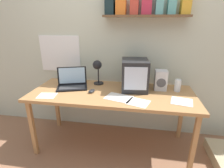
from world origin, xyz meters
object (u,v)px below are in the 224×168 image
at_px(open_notebook, 119,97).
at_px(loose_paper_near_monitor, 47,96).
at_px(corner_desk, 112,96).
at_px(desk_lamp, 97,68).
at_px(printed_handout, 182,101).
at_px(computer_mouse, 92,91).
at_px(laptop, 72,82).
at_px(crt_monitor, 135,75).
at_px(loose_paper_near_laptop, 138,102).
at_px(juice_glass, 178,86).
at_px(space_heater, 161,80).

height_order(open_notebook, loose_paper_near_monitor, same).
height_order(corner_desk, desk_lamp, desk_lamp).
relative_size(open_notebook, loose_paper_near_monitor, 1.53).
bearing_deg(printed_handout, desk_lamp, 161.15).
bearing_deg(computer_mouse, laptop, 154.53).
xyz_separation_m(corner_desk, open_notebook, (0.10, -0.14, 0.06)).
relative_size(crt_monitor, loose_paper_near_laptop, 1.45).
bearing_deg(computer_mouse, crt_monitor, 21.16).
bearing_deg(loose_paper_near_monitor, juice_glass, 14.67).
height_order(printed_handout, loose_paper_near_monitor, same).
bearing_deg(loose_paper_near_laptop, laptop, 158.89).
bearing_deg(crt_monitor, computer_mouse, -165.01).
bearing_deg(loose_paper_near_laptop, computer_mouse, 161.33).
bearing_deg(loose_paper_near_monitor, space_heater, 17.80).
distance_m(corner_desk, space_heater, 0.61).
distance_m(loose_paper_near_laptop, open_notebook, 0.23).
xyz_separation_m(juice_glass, loose_paper_near_monitor, (-1.45, -0.38, -0.06)).
bearing_deg(open_notebook, computer_mouse, 163.74).
height_order(juice_glass, computer_mouse, juice_glass).
xyz_separation_m(laptop, printed_handout, (1.27, -0.22, -0.06)).
bearing_deg(loose_paper_near_monitor, corner_desk, 18.06).
xyz_separation_m(loose_paper_near_laptop, printed_handout, (0.44, 0.10, 0.00)).
height_order(laptop, open_notebook, laptop).
xyz_separation_m(corner_desk, space_heater, (0.56, 0.18, 0.18)).
height_order(corner_desk, crt_monitor, crt_monitor).
distance_m(crt_monitor, loose_paper_near_monitor, 1.03).
distance_m(crt_monitor, printed_handout, 0.60).
distance_m(laptop, loose_paper_near_laptop, 0.89).
bearing_deg(loose_paper_near_laptop, space_heater, 58.50).
bearing_deg(space_heater, loose_paper_near_monitor, -164.23).
distance_m(crt_monitor, laptop, 0.78).
relative_size(corner_desk, open_notebook, 5.82).
xyz_separation_m(juice_glass, loose_paper_near_laptop, (-0.44, -0.38, -0.06)).
xyz_separation_m(corner_desk, printed_handout, (0.75, -0.13, 0.06)).
height_order(desk_lamp, loose_paper_near_laptop, desk_lamp).
relative_size(space_heater, loose_paper_near_laptop, 0.91).
distance_m(crt_monitor, loose_paper_near_laptop, 0.41).
xyz_separation_m(crt_monitor, laptop, (-0.77, -0.05, -0.12)).
bearing_deg(computer_mouse, printed_handout, -5.01).
distance_m(crt_monitor, desk_lamp, 0.47).
xyz_separation_m(corner_desk, desk_lamp, (-0.22, 0.20, 0.29)).
bearing_deg(open_notebook, corner_desk, 124.22).
bearing_deg(space_heater, crt_monitor, -175.07).
bearing_deg(desk_lamp, crt_monitor, -12.11).
relative_size(juice_glass, printed_handout, 0.58).
height_order(space_heater, loose_paper_near_laptop, space_heater).
relative_size(computer_mouse, open_notebook, 0.36).
xyz_separation_m(laptop, space_heater, (1.08, 0.09, 0.06)).
relative_size(laptop, juice_glass, 2.95).
relative_size(corner_desk, space_heater, 7.92).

